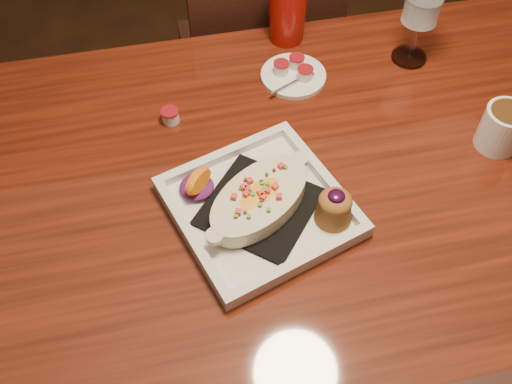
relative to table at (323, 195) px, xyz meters
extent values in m
plane|color=#311E10|center=(0.00, 0.00, -0.65)|extent=(7.00, 7.00, 0.00)
cube|color=maroon|center=(0.00, 0.00, 0.08)|extent=(1.50, 0.90, 0.04)
cylinder|color=black|center=(-0.67, 0.37, -0.30)|extent=(0.07, 0.07, 0.71)
cylinder|color=black|center=(0.67, 0.37, -0.30)|extent=(0.07, 0.07, 0.71)
cube|color=black|center=(0.00, 0.70, -0.20)|extent=(0.42, 0.42, 0.04)
cylinder|color=black|center=(0.17, 0.87, -0.43)|extent=(0.04, 0.04, 0.45)
cylinder|color=black|center=(-0.17, 0.87, -0.43)|extent=(0.04, 0.04, 0.45)
cylinder|color=black|center=(0.17, 0.53, -0.43)|extent=(0.04, 0.04, 0.45)
cylinder|color=black|center=(-0.17, 0.53, -0.43)|extent=(0.04, 0.04, 0.45)
cube|color=black|center=(0.00, 0.51, 0.05)|extent=(0.40, 0.03, 0.46)
cube|color=silver|center=(-0.15, -0.08, 0.10)|extent=(0.37, 0.37, 0.01)
cube|color=black|center=(-0.15, -0.08, 0.11)|extent=(0.26, 0.26, 0.01)
ellipsoid|color=gold|center=(-0.15, -0.08, 0.13)|extent=(0.21, 0.19, 0.04)
ellipsoid|color=#5E155D|center=(-0.26, -0.02, 0.12)|extent=(0.06, 0.07, 0.02)
cone|color=brown|center=(-0.03, -0.13, 0.13)|extent=(0.07, 0.07, 0.05)
ellipsoid|color=brown|center=(-0.03, -0.13, 0.16)|extent=(0.06, 0.06, 0.03)
ellipsoid|color=black|center=(-0.03, -0.13, 0.17)|extent=(0.03, 0.03, 0.01)
cylinder|color=silver|center=(0.35, -0.02, 0.14)|extent=(0.09, 0.09, 0.09)
cylinder|color=#39220F|center=(0.35, -0.02, 0.18)|extent=(0.07, 0.07, 0.02)
cylinder|color=silver|center=(0.27, 0.27, 0.10)|extent=(0.08, 0.08, 0.01)
cylinder|color=silver|center=(0.27, 0.27, 0.15)|extent=(0.01, 0.01, 0.09)
cone|color=silver|center=(0.27, 0.27, 0.25)|extent=(0.10, 0.10, 0.10)
cylinder|color=silver|center=(0.00, 0.26, 0.10)|extent=(0.15, 0.15, 0.01)
cylinder|color=silver|center=(-0.03, 0.27, 0.12)|extent=(0.03, 0.03, 0.02)
cylinder|color=maroon|center=(-0.03, 0.27, 0.13)|extent=(0.04, 0.04, 0.00)
cylinder|color=silver|center=(0.01, 0.28, 0.12)|extent=(0.03, 0.03, 0.02)
cylinder|color=maroon|center=(0.01, 0.28, 0.13)|extent=(0.04, 0.04, 0.00)
cylinder|color=silver|center=(0.02, 0.24, 0.12)|extent=(0.03, 0.03, 0.02)
cylinder|color=maroon|center=(0.02, 0.24, 0.13)|extent=(0.04, 0.04, 0.00)
cylinder|color=silver|center=(-0.28, 0.19, 0.11)|extent=(0.04, 0.04, 0.03)
cylinder|color=maroon|center=(-0.28, 0.19, 0.12)|extent=(0.04, 0.04, 0.00)
cone|color=#9D120B|center=(0.02, 0.40, 0.17)|extent=(0.09, 0.09, 0.15)
camera|label=1|loc=(-0.29, -0.67, 0.95)|focal=40.00mm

